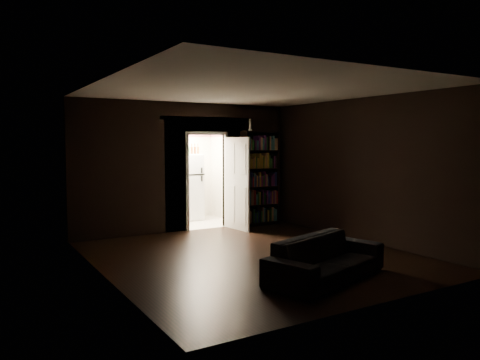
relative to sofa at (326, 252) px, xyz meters
name	(u,v)px	position (x,y,z in m)	size (l,w,h in m)	color
ground	(254,256)	(-0.17, 1.63, -0.39)	(5.50, 5.50, 0.00)	black
room_walls	(223,156)	(-0.18, 2.70, 1.29)	(5.02, 5.61, 2.84)	black
kitchen_alcove	(186,172)	(0.33, 5.50, 0.82)	(2.20, 1.80, 2.60)	#B7B19F
sofa	(326,252)	(0.00, 0.00, 0.00)	(2.03, 0.88, 0.78)	black
bookshelf	(260,178)	(1.62, 4.18, 0.71)	(0.90, 0.32, 2.20)	black
refrigerator	(185,187)	(0.41, 5.74, 0.43)	(0.74, 0.68, 1.65)	white
door	(237,184)	(0.85, 3.94, 0.63)	(0.85, 0.05, 2.05)	silver
figurine	(250,125)	(1.37, 4.21, 1.95)	(0.09, 0.09, 0.28)	white
bottles	(189,149)	(0.49, 5.69, 1.39)	(0.64, 0.08, 0.26)	black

